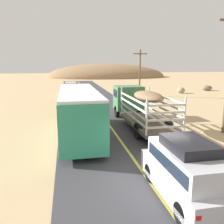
{
  "coord_description": "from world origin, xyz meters",
  "views": [
    {
      "loc": [
        -3.35,
        -8.85,
        4.97
      ],
      "look_at": [
        0.0,
        8.27,
        1.35
      ],
      "focal_mm": 37.53,
      "sensor_mm": 36.0,
      "label": 1
    }
  ],
  "objects_px": {
    "suv_near": "(187,170)",
    "boulder_mid_field": "(181,90)",
    "bus": "(79,111)",
    "boulder_near_shoulder": "(207,88)",
    "car_far": "(71,88)",
    "power_pole_mid": "(140,71)",
    "livestock_truck": "(135,102)"
  },
  "relations": [
    {
      "from": "suv_near",
      "to": "bus",
      "type": "relative_size",
      "value": 0.46
    },
    {
      "from": "power_pole_mid",
      "to": "bus",
      "type": "bearing_deg",
      "value": -118.76
    },
    {
      "from": "suv_near",
      "to": "boulder_near_shoulder",
      "type": "distance_m",
      "value": 38.95
    },
    {
      "from": "suv_near",
      "to": "boulder_mid_field",
      "type": "xyz_separation_m",
      "value": [
        15.03,
        29.63,
        -0.63
      ]
    },
    {
      "from": "suv_near",
      "to": "boulder_near_shoulder",
      "type": "height_order",
      "value": "suv_near"
    },
    {
      "from": "suv_near",
      "to": "livestock_truck",
      "type": "relative_size",
      "value": 0.48
    },
    {
      "from": "boulder_near_shoulder",
      "to": "boulder_mid_field",
      "type": "relative_size",
      "value": 1.4
    },
    {
      "from": "boulder_mid_field",
      "to": "power_pole_mid",
      "type": "bearing_deg",
      "value": -165.63
    },
    {
      "from": "boulder_near_shoulder",
      "to": "boulder_mid_field",
      "type": "bearing_deg",
      "value": -158.03
    },
    {
      "from": "bus",
      "to": "boulder_near_shoulder",
      "type": "relative_size",
      "value": 5.3
    },
    {
      "from": "power_pole_mid",
      "to": "boulder_mid_field",
      "type": "bearing_deg",
      "value": 14.37
    },
    {
      "from": "livestock_truck",
      "to": "boulder_near_shoulder",
      "type": "xyz_separation_m",
      "value": [
        20.23,
        20.66,
        -1.3
      ]
    },
    {
      "from": "car_far",
      "to": "power_pole_mid",
      "type": "relative_size",
      "value": 0.66
    },
    {
      "from": "livestock_truck",
      "to": "car_far",
      "type": "height_order",
      "value": "livestock_truck"
    },
    {
      "from": "bus",
      "to": "power_pole_mid",
      "type": "bearing_deg",
      "value": 61.24
    },
    {
      "from": "suv_near",
      "to": "power_pole_mid",
      "type": "height_order",
      "value": "power_pole_mid"
    },
    {
      "from": "suv_near",
      "to": "power_pole_mid",
      "type": "bearing_deg",
      "value": 75.84
    },
    {
      "from": "suv_near",
      "to": "car_far",
      "type": "bearing_deg",
      "value": 96.19
    },
    {
      "from": "boulder_near_shoulder",
      "to": "car_far",
      "type": "bearing_deg",
      "value": -179.26
    },
    {
      "from": "livestock_truck",
      "to": "car_far",
      "type": "xyz_separation_m",
      "value": [
        -4.96,
        20.34,
        -0.7
      ]
    },
    {
      "from": "power_pole_mid",
      "to": "suv_near",
      "type": "bearing_deg",
      "value": -104.16
    },
    {
      "from": "power_pole_mid",
      "to": "boulder_mid_field",
      "type": "xyz_separation_m",
      "value": [
        8.08,
        2.07,
        -3.27
      ]
    },
    {
      "from": "suv_near",
      "to": "bus",
      "type": "bearing_deg",
      "value": 111.7
    },
    {
      "from": "bus",
      "to": "suv_near",
      "type": "bearing_deg",
      "value": -68.3
    },
    {
      "from": "car_far",
      "to": "boulder_mid_field",
      "type": "xyz_separation_m",
      "value": [
        18.5,
        -2.37,
        -0.57
      ]
    },
    {
      "from": "car_far",
      "to": "power_pole_mid",
      "type": "height_order",
      "value": "power_pole_mid"
    },
    {
      "from": "car_far",
      "to": "boulder_mid_field",
      "type": "height_order",
      "value": "car_far"
    },
    {
      "from": "boulder_mid_field",
      "to": "livestock_truck",
      "type": "bearing_deg",
      "value": -127.01
    },
    {
      "from": "suv_near",
      "to": "car_far",
      "type": "relative_size",
      "value": 1.0
    },
    {
      "from": "suv_near",
      "to": "boulder_near_shoulder",
      "type": "xyz_separation_m",
      "value": [
        21.72,
        32.33,
        -0.66
      ]
    },
    {
      "from": "bus",
      "to": "boulder_near_shoulder",
      "type": "distance_m",
      "value": 34.58
    },
    {
      "from": "suv_near",
      "to": "boulder_mid_field",
      "type": "height_order",
      "value": "suv_near"
    }
  ]
}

